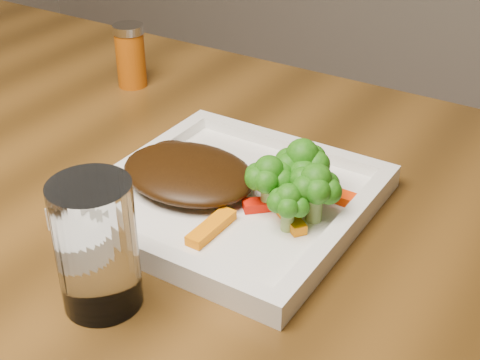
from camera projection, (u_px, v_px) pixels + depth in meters
The scene contains 13 objects.
plate at pixel (232, 202), 0.71m from camera, with size 0.27×0.27×0.01m, color white.
steak at pixel (189, 173), 0.72m from camera, with size 0.15×0.12×0.03m, color #301B07.
broccoli_0 at pixel (302, 170), 0.69m from camera, with size 0.06×0.06×0.07m, color #2A6210, non-canonical shape.
broccoli_1 at pixel (315, 192), 0.65m from camera, with size 0.06×0.06×0.06m, color #116A12, non-canonical shape.
broccoli_2 at pixel (288, 204), 0.64m from camera, with size 0.05×0.05×0.06m, color #2B7413, non-canonical shape.
broccoli_3 at pixel (269, 182), 0.67m from camera, with size 0.06×0.06×0.06m, color #125B0F, non-canonical shape.
carrot_2 at pixel (211, 227), 0.65m from camera, with size 0.06×0.02×0.01m, color orange.
carrot_3 at pixel (339, 196), 0.70m from camera, with size 0.06×0.02×0.01m, color #FF3904.
carrot_4 at pixel (277, 170), 0.74m from camera, with size 0.06×0.02×0.01m, color #F92C04.
carrot_5 at pixel (290, 217), 0.67m from camera, with size 0.05×0.01×0.01m, color orange.
carrot_6 at pixel (271, 204), 0.69m from camera, with size 0.06×0.02×0.01m, color red.
spice_shaker at pixel (131, 56), 0.97m from camera, with size 0.04×0.04×0.09m, color #B25009.
drinking_glass at pixel (97, 246), 0.55m from camera, with size 0.07×0.07×0.12m, color silver.
Camera 1 is at (0.57, -0.35, 1.15)m, focal length 50.00 mm.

